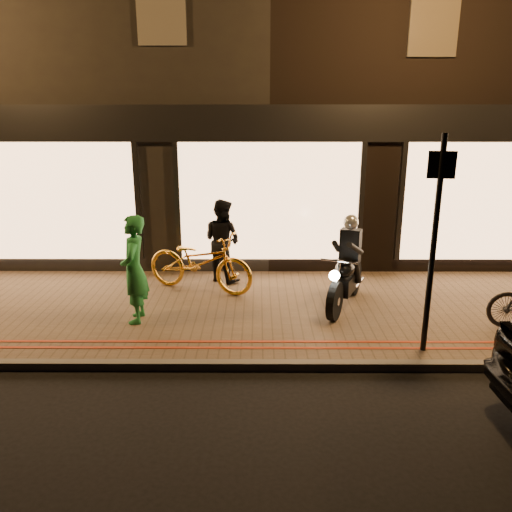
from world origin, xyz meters
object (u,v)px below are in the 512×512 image
at_px(bicycle_gold, 200,262).
at_px(person_green, 134,269).
at_px(motorcycle, 347,272).
at_px(sign_post, 435,235).

relative_size(bicycle_gold, person_green, 1.23).
bearing_deg(person_green, motorcycle, 96.12).
bearing_deg(motorcycle, person_green, -144.93).
distance_m(sign_post, bicycle_gold, 4.35).
bearing_deg(sign_post, motorcycle, 116.22).
xyz_separation_m(sign_post, bicycle_gold, (-3.43, 2.43, -1.12)).
bearing_deg(motorcycle, sign_post, -39.62).
xyz_separation_m(bicycle_gold, person_green, (-0.87, -1.42, 0.30)).
distance_m(motorcycle, person_green, 3.54).
distance_m(sign_post, person_green, 4.49).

